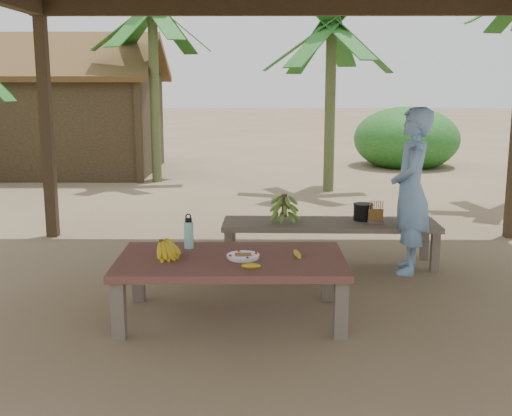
{
  "coord_description": "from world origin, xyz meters",
  "views": [
    {
      "loc": [
        -0.25,
        -5.35,
        1.88
      ],
      "look_at": [
        -0.29,
        0.07,
        0.8
      ],
      "focal_mm": 45.0,
      "sensor_mm": 36.0,
      "label": 1
    }
  ],
  "objects_px": {
    "plate": "(243,256)",
    "cooking_pot": "(363,212)",
    "bench": "(330,227)",
    "ripe_banana_bunch": "(161,248)",
    "woman": "(411,191)",
    "work_table": "(231,265)",
    "water_flask": "(189,234)"
  },
  "relations": [
    {
      "from": "plate",
      "to": "cooking_pot",
      "type": "height_order",
      "value": "cooking_pot"
    },
    {
      "from": "bench",
      "to": "cooking_pot",
      "type": "distance_m",
      "value": 0.39
    },
    {
      "from": "bench",
      "to": "cooking_pot",
      "type": "bearing_deg",
      "value": 16.69
    },
    {
      "from": "ripe_banana_bunch",
      "to": "woman",
      "type": "height_order",
      "value": "woman"
    },
    {
      "from": "work_table",
      "to": "cooking_pot",
      "type": "distance_m",
      "value": 2.09
    },
    {
      "from": "bench",
      "to": "woman",
      "type": "xyz_separation_m",
      "value": [
        0.76,
        -0.24,
        0.42
      ]
    },
    {
      "from": "work_table",
      "to": "bench",
      "type": "xyz_separation_m",
      "value": [
        0.95,
        1.53,
        -0.04
      ]
    },
    {
      "from": "bench",
      "to": "ripe_banana_bunch",
      "type": "height_order",
      "value": "ripe_banana_bunch"
    },
    {
      "from": "plate",
      "to": "woman",
      "type": "relative_size",
      "value": 0.16
    },
    {
      "from": "work_table",
      "to": "cooking_pot",
      "type": "height_order",
      "value": "cooking_pot"
    },
    {
      "from": "work_table",
      "to": "cooking_pot",
      "type": "bearing_deg",
      "value": 50.71
    },
    {
      "from": "work_table",
      "to": "woman",
      "type": "distance_m",
      "value": 2.17
    },
    {
      "from": "work_table",
      "to": "water_flask",
      "type": "bearing_deg",
      "value": 140.58
    },
    {
      "from": "work_table",
      "to": "ripe_banana_bunch",
      "type": "xyz_separation_m",
      "value": [
        -0.55,
        -0.02,
        0.15
      ]
    },
    {
      "from": "ripe_banana_bunch",
      "to": "plate",
      "type": "height_order",
      "value": "ripe_banana_bunch"
    },
    {
      "from": "ripe_banana_bunch",
      "to": "woman",
      "type": "distance_m",
      "value": 2.62
    },
    {
      "from": "bench",
      "to": "woman",
      "type": "bearing_deg",
      "value": -16.56
    },
    {
      "from": "ripe_banana_bunch",
      "to": "plate",
      "type": "relative_size",
      "value": 1.05
    },
    {
      "from": "bench",
      "to": "water_flask",
      "type": "bearing_deg",
      "value": -135.43
    },
    {
      "from": "water_flask",
      "to": "woman",
      "type": "height_order",
      "value": "woman"
    },
    {
      "from": "cooking_pot",
      "to": "work_table",
      "type": "bearing_deg",
      "value": -128.53
    },
    {
      "from": "ripe_banana_bunch",
      "to": "water_flask",
      "type": "xyz_separation_m",
      "value": [
        0.18,
        0.32,
        0.04
      ]
    },
    {
      "from": "bench",
      "to": "plate",
      "type": "xyz_separation_m",
      "value": [
        -0.85,
        -1.56,
        0.12
      ]
    },
    {
      "from": "bench",
      "to": "plate",
      "type": "distance_m",
      "value": 1.79
    },
    {
      "from": "woman",
      "to": "cooking_pot",
      "type": "bearing_deg",
      "value": -116.47
    },
    {
      "from": "bench",
      "to": "work_table",
      "type": "bearing_deg",
      "value": -120.39
    },
    {
      "from": "bench",
      "to": "woman",
      "type": "relative_size",
      "value": 1.35
    },
    {
      "from": "woman",
      "to": "plate",
      "type": "bearing_deg",
      "value": -36.96
    },
    {
      "from": "water_flask",
      "to": "plate",
      "type": "bearing_deg",
      "value": -35.11
    },
    {
      "from": "ripe_banana_bunch",
      "to": "water_flask",
      "type": "height_order",
      "value": "water_flask"
    },
    {
      "from": "cooking_pot",
      "to": "bench",
      "type": "bearing_deg",
      "value": -164.58
    },
    {
      "from": "bench",
      "to": "ripe_banana_bunch",
      "type": "relative_size",
      "value": 8.12
    }
  ]
}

